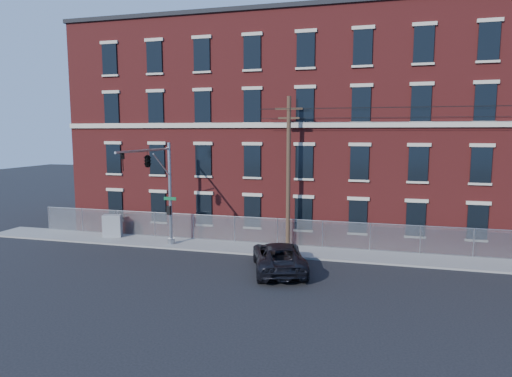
{
  "coord_description": "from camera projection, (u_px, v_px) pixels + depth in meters",
  "views": [
    {
      "loc": [
        7.35,
        -22.99,
        7.79
      ],
      "look_at": [
        0.22,
        4.0,
        4.26
      ],
      "focal_mm": 31.06,
      "sensor_mm": 36.0,
      "label": 1
    }
  ],
  "objects": [
    {
      "name": "ground",
      "position": [
        234.0,
        272.0,
        24.89
      ],
      "size": [
        140.0,
        140.0,
        0.0
      ],
      "primitive_type": "plane",
      "color": "black",
      "rests_on": "ground"
    },
    {
      "name": "sidewalk",
      "position": [
        449.0,
        262.0,
        26.64
      ],
      "size": [
        65.0,
        3.0,
        0.12
      ],
      "primitive_type": "cube",
      "color": "gray",
      "rests_on": "ground"
    },
    {
      "name": "mill_building",
      "position": [
        436.0,
        128.0,
        34.19
      ],
      "size": [
        55.3,
        14.32,
        16.3
      ],
      "color": "maroon",
      "rests_on": "ground"
    },
    {
      "name": "chain_link_fence",
      "position": [
        447.0,
        241.0,
        27.76
      ],
      "size": [
        59.06,
        0.06,
        1.85
      ],
      "color": "#A5A8AD",
      "rests_on": "ground"
    },
    {
      "name": "traffic_signal_mast",
      "position": [
        153.0,
        171.0,
        27.83
      ],
      "size": [
        0.9,
        6.75,
        7.0
      ],
      "color": "#9EA0A5",
      "rests_on": "ground"
    },
    {
      "name": "utility_pole_near",
      "position": [
        288.0,
        170.0,
        29.09
      ],
      "size": [
        1.8,
        0.28,
        10.0
      ],
      "color": "#4A3525",
      "rests_on": "ground"
    },
    {
      "name": "pickup_truck",
      "position": [
        279.0,
        257.0,
        25.02
      ],
      "size": [
        4.37,
        6.43,
        1.63
      ],
      "primitive_type": "imported",
      "rotation": [
        0.0,
        0.0,
        3.45
      ],
      "color": "black",
      "rests_on": "ground"
    },
    {
      "name": "utility_cabinet",
      "position": [
        112.0,
        226.0,
        32.7
      ],
      "size": [
        1.45,
        1.02,
        1.64
      ],
      "primitive_type": "cube",
      "rotation": [
        0.0,
        0.0,
        0.3
      ],
      "color": "gray",
      "rests_on": "sidewalk"
    }
  ]
}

